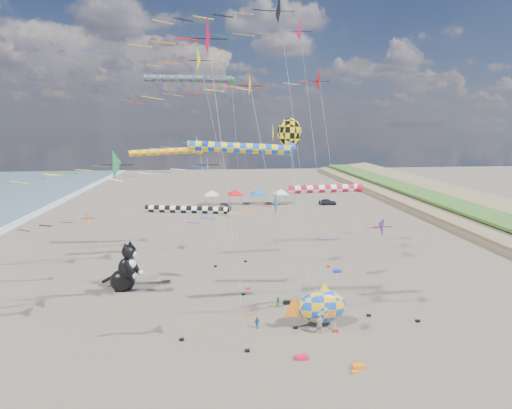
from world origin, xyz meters
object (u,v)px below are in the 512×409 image
at_px(cat_inflatable, 124,265).
at_px(fish_inflatable, 321,307).
at_px(person_adult, 319,324).
at_px(child_green, 278,303).
at_px(parked_car, 327,202).
at_px(child_blue, 257,323).

bearing_deg(cat_inflatable, fish_inflatable, -7.47).
height_order(cat_inflatable, person_adult, cat_inflatable).
relative_size(child_green, parked_car, 0.29).
bearing_deg(child_blue, fish_inflatable, -27.29).
relative_size(fish_inflatable, child_green, 5.17).
distance_m(child_green, child_blue, 4.31).
relative_size(cat_inflatable, parked_car, 1.40).
bearing_deg(person_adult, fish_inflatable, 46.82).
height_order(fish_inflatable, parked_car, fish_inflatable).
bearing_deg(parked_car, person_adult, 167.37).
height_order(cat_inflatable, child_blue, cat_inflatable).
bearing_deg(cat_inflatable, child_green, -0.50).
distance_m(person_adult, child_green, 5.64).
xyz_separation_m(cat_inflatable, child_green, (15.27, -5.98, -2.11)).
relative_size(cat_inflatable, fish_inflatable, 0.92).
distance_m(cat_inflatable, fish_inflatable, 20.81).
height_order(person_adult, child_green, person_adult).
distance_m(fish_inflatable, person_adult, 1.51).
distance_m(child_blue, parked_car, 55.49).
bearing_deg(child_green, cat_inflatable, 150.93).
relative_size(fish_inflatable, child_blue, 5.54).
height_order(cat_inflatable, fish_inflatable, cat_inflatable).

